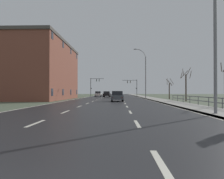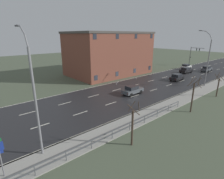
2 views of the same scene
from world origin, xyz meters
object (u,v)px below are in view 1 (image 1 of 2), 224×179
car_mid_centre (107,94)px  car_near_left (118,94)px  street_lamp_foreground (213,30)px  traffic_signal_right (133,85)px  car_near_right (117,95)px  street_lamp_midground (145,74)px  traffic_signal_left (94,84)px  car_distant (98,94)px  car_far_right (117,96)px  brick_building (33,71)px

car_mid_centre → car_near_left: bearing=69.2°
street_lamp_foreground → traffic_signal_right: street_lamp_foreground is taller
traffic_signal_right → car_near_right: traffic_signal_right is taller
street_lamp_foreground → street_lamp_midground: bearing=90.0°
traffic_signal_left → car_distant: traffic_signal_left is taller
car_mid_centre → car_far_right: size_ratio=1.02×
car_distant → car_near_left: size_ratio=0.99×
brick_building → traffic_signal_right: bearing=55.9°
traffic_signal_right → car_far_right: (-5.29, -39.98, -3.09)m
car_distant → car_near_right: (5.77, -15.21, 0.00)m
car_mid_centre → brick_building: 21.96m
street_lamp_midground → car_distant: size_ratio=2.68×
car_distant → car_far_right: 30.87m
traffic_signal_right → car_near_left: bearing=-121.6°
street_lamp_foreground → traffic_signal_left: bearing=103.9°
car_near_right → car_mid_centre: size_ratio=1.00×
car_mid_centre → car_near_left: (2.88, 6.45, 0.00)m
street_lamp_midground → car_distant: (-11.92, 15.48, -4.58)m
traffic_signal_right → car_near_left: traffic_signal_right is taller
street_lamp_foreground → brick_building: street_lamp_foreground is taller
car_distant → brick_building: brick_building is taller
street_lamp_foreground → car_mid_centre: street_lamp_foreground is taller
street_lamp_foreground → car_mid_centre: size_ratio=2.61×
traffic_signal_left → car_near_right: 25.64m
car_near_left → traffic_signal_right: bearing=56.7°
car_distant → brick_building: 25.03m
car_distant → car_near_left: 5.87m
car_near_right → car_mid_centre: (-2.86, 9.74, 0.00)m
traffic_signal_left → car_near_left: size_ratio=1.49×
street_lamp_foreground → brick_building: (-22.42, 26.37, 0.12)m
car_far_right → brick_building: (-16.31, 8.07, 4.67)m
street_lamp_midground → traffic_signal_left: size_ratio=1.79×
street_lamp_foreground → car_far_right: (-6.11, 18.30, -4.56)m
traffic_signal_left → car_near_right: bearing=-71.4°
traffic_signal_left → brick_building: bearing=-104.7°
car_far_right → street_lamp_foreground: bearing=-72.3°
traffic_signal_right → car_distant: bearing=-139.0°
street_lamp_midground → brick_building: bearing=-163.2°
car_near_left → car_near_right: bearing=-91.8°
traffic_signal_left → car_distant: bearing=-75.3°
car_far_right → car_near_left: bearing=89.4°
street_lamp_foreground → car_mid_centre: (-9.03, 43.15, -4.56)m
car_distant → brick_building: bearing=-116.2°
traffic_signal_left → car_far_right: traffic_signal_left is taller
car_far_right → car_mid_centre: bearing=96.0°
car_distant → street_lamp_midground: bearing=-53.4°
traffic_signal_left → car_near_left: traffic_signal_left is taller
traffic_signal_right → car_far_right: traffic_signal_right is taller
street_lamp_midground → brick_building: street_lamp_midground is taller
traffic_signal_left → car_mid_centre: 15.65m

